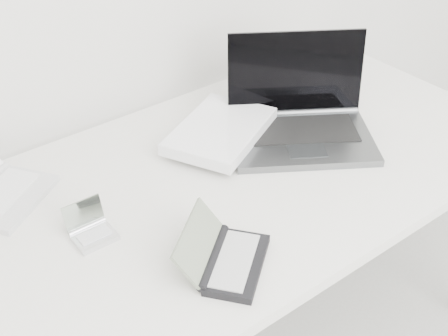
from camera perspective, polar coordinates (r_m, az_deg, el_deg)
desk at (r=1.55m, az=-0.04°, el=-2.14°), size 1.60×0.80×0.73m
laptop_large at (r=1.65m, az=4.01°, el=3.99°), size 0.58×0.50×0.25m
pda_silver at (r=1.37m, az=-12.05°, el=-5.61°), size 0.09×0.09×0.07m
palmtop_charcoal at (r=1.27m, az=0.21°, el=-8.28°), size 0.25×0.24×0.09m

